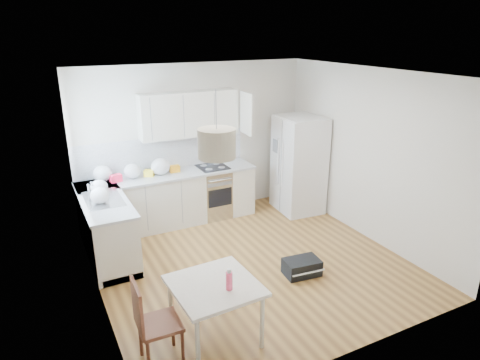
# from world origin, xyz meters

# --- Properties ---
(floor) EXTENTS (4.20, 4.20, 0.00)m
(floor) POSITION_xyz_m (0.00, 0.00, 0.00)
(floor) COLOR brown
(floor) RESTS_ON ground
(ceiling) EXTENTS (4.20, 4.20, 0.00)m
(ceiling) POSITION_xyz_m (0.00, 0.00, 2.70)
(ceiling) COLOR white
(ceiling) RESTS_ON wall_back
(wall_back) EXTENTS (4.20, 0.00, 4.20)m
(wall_back) POSITION_xyz_m (0.00, 2.10, 1.35)
(wall_back) COLOR beige
(wall_back) RESTS_ON floor
(wall_left) EXTENTS (0.00, 4.20, 4.20)m
(wall_left) POSITION_xyz_m (-2.10, 0.00, 1.35)
(wall_left) COLOR beige
(wall_left) RESTS_ON floor
(wall_right) EXTENTS (0.00, 4.20, 4.20)m
(wall_right) POSITION_xyz_m (2.10, 0.00, 1.35)
(wall_right) COLOR beige
(wall_right) RESTS_ON floor
(window_glassblock) EXTENTS (0.02, 1.00, 1.00)m
(window_glassblock) POSITION_xyz_m (-2.09, 1.15, 1.75)
(window_glassblock) COLOR #BFE0F9
(window_glassblock) RESTS_ON wall_left
(cabinets_back) EXTENTS (3.00, 0.60, 0.88)m
(cabinets_back) POSITION_xyz_m (-0.60, 1.80, 0.44)
(cabinets_back) COLOR beige
(cabinets_back) RESTS_ON floor
(cabinets_left) EXTENTS (0.60, 1.80, 0.88)m
(cabinets_left) POSITION_xyz_m (-1.80, 1.20, 0.44)
(cabinets_left) COLOR beige
(cabinets_left) RESTS_ON floor
(counter_back) EXTENTS (3.02, 0.64, 0.04)m
(counter_back) POSITION_xyz_m (-0.60, 1.80, 0.90)
(counter_back) COLOR #B8BBBD
(counter_back) RESTS_ON cabinets_back
(counter_left) EXTENTS (0.64, 1.82, 0.04)m
(counter_left) POSITION_xyz_m (-1.80, 1.20, 0.90)
(counter_left) COLOR #B8BBBD
(counter_left) RESTS_ON cabinets_left
(backsplash_back) EXTENTS (3.00, 0.01, 0.58)m
(backsplash_back) POSITION_xyz_m (-0.60, 2.09, 1.21)
(backsplash_back) COLOR white
(backsplash_back) RESTS_ON wall_back
(backsplash_left) EXTENTS (0.01, 1.80, 0.58)m
(backsplash_left) POSITION_xyz_m (-2.09, 1.20, 1.21)
(backsplash_left) COLOR white
(backsplash_left) RESTS_ON wall_left
(upper_cabinets) EXTENTS (1.70, 0.32, 0.75)m
(upper_cabinets) POSITION_xyz_m (-0.15, 1.94, 1.88)
(upper_cabinets) COLOR beige
(upper_cabinets) RESTS_ON wall_back
(range_oven) EXTENTS (0.50, 0.61, 0.88)m
(range_oven) POSITION_xyz_m (0.20, 1.80, 0.44)
(range_oven) COLOR #B3B5B7
(range_oven) RESTS_ON floor
(sink) EXTENTS (0.50, 0.80, 0.16)m
(sink) POSITION_xyz_m (-1.80, 1.15, 0.92)
(sink) COLOR #B3B5B7
(sink) RESTS_ON counter_left
(refrigerator) EXTENTS (0.91, 0.94, 1.76)m
(refrigerator) POSITION_xyz_m (1.74, 1.35, 0.88)
(refrigerator) COLOR white
(refrigerator) RESTS_ON floor
(dining_table) EXTENTS (0.91, 0.91, 0.69)m
(dining_table) POSITION_xyz_m (-1.11, -1.25, 0.62)
(dining_table) COLOR beige
(dining_table) RESTS_ON floor
(dining_chair) EXTENTS (0.42, 0.42, 0.96)m
(dining_chair) POSITION_xyz_m (-1.74, -1.32, 0.48)
(dining_chair) COLOR #512818
(dining_chair) RESTS_ON floor
(drink_bottle) EXTENTS (0.08, 0.08, 0.24)m
(drink_bottle) POSITION_xyz_m (-1.02, -1.41, 0.81)
(drink_bottle) COLOR #DC3D5C
(drink_bottle) RESTS_ON dining_table
(gym_bag) EXTENTS (0.52, 0.37, 0.23)m
(gym_bag) POSITION_xyz_m (0.48, -0.60, 0.11)
(gym_bag) COLOR black
(gym_bag) RESTS_ON floor
(pendant_lamp) EXTENTS (0.46, 0.46, 0.29)m
(pendant_lamp) POSITION_xyz_m (-1.00, -1.13, 2.18)
(pendant_lamp) COLOR #BEAF92
(pendant_lamp) RESTS_ON ceiling
(grocery_bag_a) EXTENTS (0.30, 0.25, 0.27)m
(grocery_bag_a) POSITION_xyz_m (-1.66, 1.90, 1.05)
(grocery_bag_a) COLOR white
(grocery_bag_a) RESTS_ON counter_back
(grocery_bag_b) EXTENTS (0.27, 0.23, 0.25)m
(grocery_bag_b) POSITION_xyz_m (-1.20, 1.85, 1.04)
(grocery_bag_b) COLOR white
(grocery_bag_b) RESTS_ON counter_back
(grocery_bag_c) EXTENTS (0.32, 0.27, 0.29)m
(grocery_bag_c) POSITION_xyz_m (-0.73, 1.82, 1.06)
(grocery_bag_c) COLOR white
(grocery_bag_c) RESTS_ON counter_back
(grocery_bag_d) EXTENTS (0.25, 0.21, 0.22)m
(grocery_bag_d) POSITION_xyz_m (-1.81, 1.36, 1.03)
(grocery_bag_d) COLOR white
(grocery_bag_d) RESTS_ON counter_back
(grocery_bag_e) EXTENTS (0.26, 0.22, 0.23)m
(grocery_bag_e) POSITION_xyz_m (-1.86, 1.01, 1.04)
(grocery_bag_e) COLOR white
(grocery_bag_e) RESTS_ON counter_left
(snack_orange) EXTENTS (0.17, 0.11, 0.12)m
(snack_orange) POSITION_xyz_m (-0.48, 1.85, 0.98)
(snack_orange) COLOR orange
(snack_orange) RESTS_ON counter_back
(snack_yellow) EXTENTS (0.19, 0.17, 0.11)m
(snack_yellow) POSITION_xyz_m (-0.93, 1.83, 0.97)
(snack_yellow) COLOR yellow
(snack_yellow) RESTS_ON counter_back
(snack_red) EXTENTS (0.19, 0.14, 0.12)m
(snack_red) POSITION_xyz_m (-1.48, 1.80, 0.98)
(snack_red) COLOR red
(snack_red) RESTS_ON counter_back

